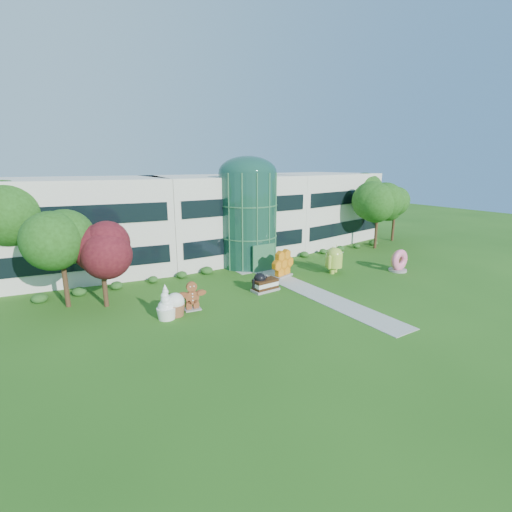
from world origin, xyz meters
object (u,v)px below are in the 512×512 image
android_green (334,258)px  donut (398,260)px  gingerbread (192,296)px  android_black (260,281)px

android_green → donut: bearing=-50.9°
donut → gingerbread: (-21.74, 1.68, -0.03)m
android_black → gingerbread: bearing=179.7°
android_green → android_black: bearing=160.4°
donut → android_green: bearing=150.9°
android_black → donut: donut is taller
android_green → donut: size_ratio=1.33×
android_green → gingerbread: android_green is taller
android_green → gingerbread: 15.87m
android_black → donut: 15.40m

